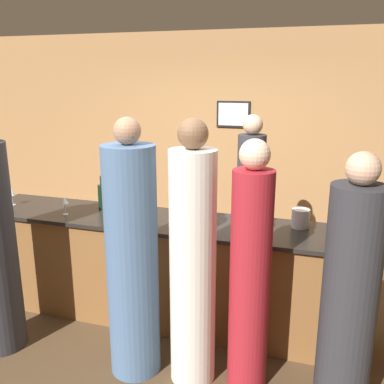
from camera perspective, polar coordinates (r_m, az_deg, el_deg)
name	(u,v)px	position (r m, az deg, el deg)	size (l,w,h in m)	color
ground_plane	(162,316)	(4.28, -4.05, -16.18)	(14.00, 14.00, 0.00)	#4C3823
back_wall	(219,140)	(5.81, 3.64, 6.95)	(8.00, 0.08, 2.80)	#A37547
bar_counter	(161,269)	(4.05, -4.18, -10.20)	(3.60, 0.69, 0.98)	brown
bartender	(250,211)	(4.43, 7.69, -2.55)	(0.28, 0.28, 1.87)	#2D2D33
guest_0	(250,276)	(3.08, 7.75, -10.99)	(0.29, 0.29, 1.84)	maroon
guest_1	(132,261)	(3.22, -7.98, -9.04)	(0.38, 0.38, 1.96)	#4C6B93
guest_3	(193,265)	(3.09, 0.11, -9.74)	(0.33, 0.33, 1.96)	silver
guest_4	(349,299)	(3.01, 20.23, -13.28)	(0.36, 0.36, 1.80)	#2D2D33
wine_bottle_0	(102,196)	(4.21, -11.90, -0.57)	(0.08, 0.08, 0.32)	black
ice_bucket	(301,218)	(3.74, 14.27, -3.40)	(0.15, 0.15, 0.16)	silver
wine_glass_0	(364,225)	(3.60, 22.00, -4.13)	(0.07, 0.07, 0.16)	silver
wine_glass_1	(65,201)	(4.11, -16.64, -1.19)	(0.07, 0.07, 0.17)	silver
wine_glass_2	(12,193)	(4.60, -22.90, -0.07)	(0.06, 0.06, 0.17)	silver
wine_glass_4	(210,211)	(3.69, 2.35, -2.50)	(0.08, 0.08, 0.16)	silver
wine_glass_5	(244,220)	(3.49, 7.00, -3.73)	(0.07, 0.07, 0.15)	silver
wine_glass_6	(247,224)	(3.40, 7.34, -4.21)	(0.06, 0.06, 0.16)	silver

